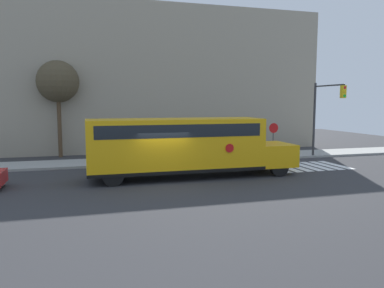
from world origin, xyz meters
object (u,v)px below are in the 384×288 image
(school_bus, at_px, (184,144))
(stop_sign, at_px, (273,135))
(tree_near_sidewalk, at_px, (58,82))
(traffic_light, at_px, (324,109))

(school_bus, xyz_separation_m, stop_sign, (7.97, 5.18, -0.14))
(stop_sign, bearing_deg, tree_near_sidewalk, 163.29)
(tree_near_sidewalk, bearing_deg, school_bus, -54.99)
(school_bus, height_order, traffic_light, traffic_light)
(stop_sign, distance_m, tree_near_sidewalk, 15.78)
(traffic_light, bearing_deg, school_bus, -162.26)
(school_bus, distance_m, stop_sign, 9.51)
(school_bus, distance_m, traffic_light, 11.49)
(stop_sign, xyz_separation_m, tree_near_sidewalk, (-14.69, 4.41, 3.73))
(traffic_light, height_order, tree_near_sidewalk, tree_near_sidewalk)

